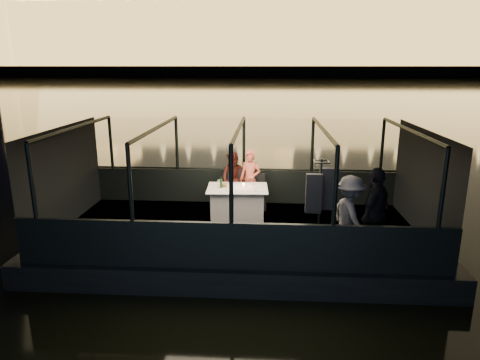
# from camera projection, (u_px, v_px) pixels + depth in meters

# --- Properties ---
(river_water) EXTENTS (500.00, 500.00, 0.00)m
(river_water) POSITION_uv_depth(u_px,v_px,m) (265.00, 87.00, 87.04)
(river_water) COLOR black
(river_water) RESTS_ON ground
(boat_hull) EXTENTS (8.60, 4.40, 1.00)m
(boat_hull) POSITION_uv_depth(u_px,v_px,m) (239.00, 249.00, 9.92)
(boat_hull) COLOR black
(boat_hull) RESTS_ON river_water
(boat_deck) EXTENTS (8.00, 4.00, 0.04)m
(boat_deck) POSITION_uv_depth(u_px,v_px,m) (239.00, 230.00, 9.79)
(boat_deck) COLOR black
(boat_deck) RESTS_ON boat_hull
(gunwale_port) EXTENTS (8.00, 0.08, 0.90)m
(gunwale_port) POSITION_uv_depth(u_px,v_px,m) (244.00, 186.00, 11.60)
(gunwale_port) COLOR black
(gunwale_port) RESTS_ON boat_deck
(gunwale_starboard) EXTENTS (8.00, 0.08, 0.90)m
(gunwale_starboard) POSITION_uv_depth(u_px,v_px,m) (232.00, 246.00, 7.74)
(gunwale_starboard) COLOR black
(gunwale_starboard) RESTS_ON boat_deck
(cabin_glass_port) EXTENTS (8.00, 0.02, 1.40)m
(cabin_glass_port) POSITION_uv_depth(u_px,v_px,m) (244.00, 144.00, 11.30)
(cabin_glass_port) COLOR #99B2B2
(cabin_glass_port) RESTS_ON gunwale_port
(cabin_glass_starboard) EXTENTS (8.00, 0.02, 1.40)m
(cabin_glass_starboard) POSITION_uv_depth(u_px,v_px,m) (231.00, 185.00, 7.45)
(cabin_glass_starboard) COLOR #99B2B2
(cabin_glass_starboard) RESTS_ON gunwale_starboard
(cabin_roof_glass) EXTENTS (8.00, 4.00, 0.02)m
(cabin_roof_glass) POSITION_uv_depth(u_px,v_px,m) (239.00, 129.00, 9.19)
(cabin_roof_glass) COLOR #99B2B2
(cabin_roof_glass) RESTS_ON boat_deck
(end_wall_fore) EXTENTS (0.02, 4.00, 2.30)m
(end_wall_fore) POSITION_uv_depth(u_px,v_px,m) (64.00, 177.00, 9.74)
(end_wall_fore) COLOR black
(end_wall_fore) RESTS_ON boat_deck
(end_wall_aft) EXTENTS (0.02, 4.00, 2.30)m
(end_wall_aft) POSITION_uv_depth(u_px,v_px,m) (423.00, 183.00, 9.24)
(end_wall_aft) COLOR black
(end_wall_aft) RESTS_ON boat_deck
(canopy_ribs) EXTENTS (8.00, 4.00, 2.30)m
(canopy_ribs) POSITION_uv_depth(u_px,v_px,m) (239.00, 180.00, 9.49)
(canopy_ribs) COLOR black
(canopy_ribs) RESTS_ON boat_deck
(embankment) EXTENTS (400.00, 140.00, 6.00)m
(embankment) POSITION_uv_depth(u_px,v_px,m) (267.00, 72.00, 212.09)
(embankment) COLOR #423D33
(embankment) RESTS_ON ground
(parliament_building) EXTENTS (220.00, 32.00, 60.00)m
(parliament_building) POSITION_uv_depth(u_px,v_px,m) (268.00, 2.00, 171.11)
(parliament_building) COLOR #F2D18C
(parliament_building) RESTS_ON embankment
(dining_table_central) EXTENTS (1.50, 1.12, 0.77)m
(dining_table_central) POSITION_uv_depth(u_px,v_px,m) (237.00, 203.00, 10.40)
(dining_table_central) COLOR silver
(dining_table_central) RESTS_ON boat_deck
(chair_port_left) EXTENTS (0.50, 0.50, 0.99)m
(chair_port_left) POSITION_uv_depth(u_px,v_px,m) (236.00, 192.00, 11.09)
(chair_port_left) COLOR black
(chair_port_left) RESTS_ON boat_deck
(chair_port_right) EXTENTS (0.50, 0.50, 0.89)m
(chair_port_right) POSITION_uv_depth(u_px,v_px,m) (257.00, 192.00, 11.02)
(chair_port_right) COLOR black
(chair_port_right) RESTS_ON boat_deck
(coat_stand) EXTENTS (0.58, 0.48, 1.94)m
(coat_stand) POSITION_uv_depth(u_px,v_px,m) (319.00, 212.00, 8.19)
(coat_stand) COLOR black
(coat_stand) RESTS_ON boat_deck
(person_woman_coral) EXTENTS (0.63, 0.51, 1.53)m
(person_woman_coral) POSITION_uv_depth(u_px,v_px,m) (250.00, 180.00, 11.03)
(person_woman_coral) COLOR #DD6350
(person_woman_coral) RESTS_ON boat_deck
(person_man_maroon) EXTENTS (0.86, 0.79, 1.46)m
(person_man_maroon) POSITION_uv_depth(u_px,v_px,m) (234.00, 179.00, 11.16)
(person_man_maroon) COLOR #421612
(person_man_maroon) RESTS_ON boat_deck
(passenger_stripe) EXTENTS (0.88, 1.17, 1.61)m
(passenger_stripe) POSITION_uv_depth(u_px,v_px,m) (350.00, 214.00, 8.25)
(passenger_stripe) COLOR silver
(passenger_stripe) RESTS_ON boat_deck
(passenger_dark) EXTENTS (0.98, 1.11, 1.79)m
(passenger_dark) POSITION_uv_depth(u_px,v_px,m) (375.00, 215.00, 8.16)
(passenger_dark) COLOR black
(passenger_dark) RESTS_ON boat_deck
(wine_bottle) EXTENTS (0.07, 0.07, 0.28)m
(wine_bottle) POSITION_uv_depth(u_px,v_px,m) (221.00, 182.00, 10.26)
(wine_bottle) COLOR #143818
(wine_bottle) RESTS_ON dining_table_central
(bread_basket) EXTENTS (0.22, 0.22, 0.07)m
(bread_basket) POSITION_uv_depth(u_px,v_px,m) (224.00, 185.00, 10.40)
(bread_basket) COLOR olive
(bread_basket) RESTS_ON dining_table_central
(amber_candle) EXTENTS (0.06, 0.06, 0.07)m
(amber_candle) POSITION_uv_depth(u_px,v_px,m) (243.00, 185.00, 10.38)
(amber_candle) COLOR #F7AF3D
(amber_candle) RESTS_ON dining_table_central
(plate_near) EXTENTS (0.33, 0.33, 0.02)m
(plate_near) POSITION_uv_depth(u_px,v_px,m) (259.00, 190.00, 10.07)
(plate_near) COLOR white
(plate_near) RESTS_ON dining_table_central
(plate_far) EXTENTS (0.27, 0.27, 0.02)m
(plate_far) POSITION_uv_depth(u_px,v_px,m) (225.00, 184.00, 10.57)
(plate_far) COLOR white
(plate_far) RESTS_ON dining_table_central
(wine_glass_white) EXTENTS (0.07, 0.07, 0.21)m
(wine_glass_white) POSITION_uv_depth(u_px,v_px,m) (219.00, 184.00, 10.23)
(wine_glass_white) COLOR silver
(wine_glass_white) RESTS_ON dining_table_central
(wine_glass_red) EXTENTS (0.09, 0.09, 0.19)m
(wine_glass_red) POSITION_uv_depth(u_px,v_px,m) (253.00, 181.00, 10.52)
(wine_glass_red) COLOR white
(wine_glass_red) RESTS_ON dining_table_central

